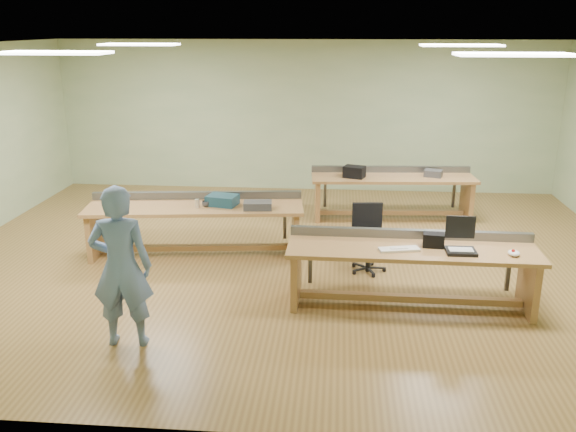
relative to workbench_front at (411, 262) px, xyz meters
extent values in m
plane|color=olive|center=(-1.59, 1.39, -0.56)|extent=(10.00, 10.00, 0.00)
plane|color=silver|center=(-1.59, 1.39, 2.44)|extent=(10.00, 10.00, 0.00)
cube|color=#A9B98C|center=(-1.59, 5.39, 0.94)|extent=(10.00, 0.04, 3.00)
cube|color=#A9B98C|center=(-1.59, -2.61, 0.94)|extent=(10.00, 0.04, 3.00)
cube|color=white|center=(-4.09, -0.11, 2.41)|extent=(1.20, 0.50, 0.03)
cube|color=white|center=(-4.09, 2.89, 2.41)|extent=(1.20, 0.50, 0.03)
cube|color=white|center=(0.91, -0.11, 2.41)|extent=(1.20, 0.50, 0.03)
cube|color=white|center=(0.91, 2.89, 2.41)|extent=(1.20, 0.50, 0.03)
cube|color=#AA6F47|center=(0.00, -0.04, 0.17)|extent=(2.97, 0.83, 0.05)
cube|color=#AA6F47|center=(-1.38, -0.02, -0.21)|extent=(0.09, 0.69, 0.70)
cube|color=#AA6F47|center=(1.38, -0.06, -0.21)|extent=(0.09, 0.69, 0.70)
cube|color=#AA6F47|center=(0.00, -0.04, -0.46)|extent=(2.66, 0.14, 0.08)
cube|color=#55585D|center=(0.00, 0.32, 0.25)|extent=(2.96, 0.12, 0.11)
cube|color=#AA6F47|center=(-2.97, 1.47, 0.17)|extent=(3.22, 1.19, 0.05)
cube|color=#AA6F47|center=(-4.43, 1.30, -0.21)|extent=(0.16, 0.74, 0.70)
cube|color=#AA6F47|center=(-1.51, 1.64, -0.21)|extent=(0.16, 0.74, 0.70)
cube|color=#AA6F47|center=(-2.97, 1.47, -0.46)|extent=(2.84, 0.42, 0.08)
cube|color=#55585D|center=(-3.01, 1.85, 0.25)|extent=(3.13, 0.43, 0.11)
cube|color=#AA6F47|center=(0.06, 3.52, 0.17)|extent=(2.87, 0.95, 0.05)
cube|color=#AA6F47|center=(-1.25, 3.43, -0.21)|extent=(0.13, 0.66, 0.70)
cube|color=#AA6F47|center=(1.36, 3.62, -0.21)|extent=(0.13, 0.66, 0.70)
cube|color=#AA6F47|center=(0.06, 3.52, -0.46)|extent=(2.52, 0.28, 0.08)
cube|color=#55585D|center=(0.03, 3.86, 0.25)|extent=(2.82, 0.28, 0.11)
imported|color=slate|center=(-3.11, -1.21, 0.32)|extent=(0.68, 0.48, 1.75)
cube|color=black|center=(0.54, -0.15, 0.21)|extent=(0.34, 0.28, 0.04)
cube|color=black|center=(0.54, -0.02, 0.46)|extent=(0.34, 0.02, 0.27)
cube|color=beige|center=(-0.17, -0.13, 0.21)|extent=(0.49, 0.25, 0.03)
ellipsoid|color=white|center=(1.12, -0.20, 0.22)|extent=(0.16, 0.18, 0.07)
cube|color=black|center=(0.25, 0.02, 0.27)|extent=(0.26, 0.18, 0.17)
cylinder|color=black|center=(-0.46, 1.02, -0.33)|extent=(0.06, 0.06, 0.46)
cube|color=black|center=(-0.46, 1.02, -0.08)|extent=(0.48, 0.48, 0.06)
cube|color=black|center=(-0.48, 1.23, 0.17)|extent=(0.42, 0.10, 0.40)
cylinder|color=black|center=(-0.46, 1.02, -0.53)|extent=(0.55, 0.55, 0.06)
cube|color=#143441|center=(-2.57, 1.54, 0.27)|extent=(0.48, 0.40, 0.15)
cube|color=#353537|center=(-2.03, 1.39, 0.25)|extent=(0.42, 0.30, 0.11)
imported|color=#353537|center=(-2.80, 1.44, 0.23)|extent=(0.13, 0.13, 0.09)
cylinder|color=silver|center=(-2.91, 1.40, 0.25)|extent=(0.09, 0.09, 0.12)
cube|color=black|center=(-0.62, 3.40, 0.29)|extent=(0.41, 0.35, 0.20)
cube|color=#353537|center=(0.74, 3.58, 0.25)|extent=(0.35, 0.30, 0.12)
camera|label=1|loc=(-0.89, -6.88, 2.71)|focal=38.00mm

